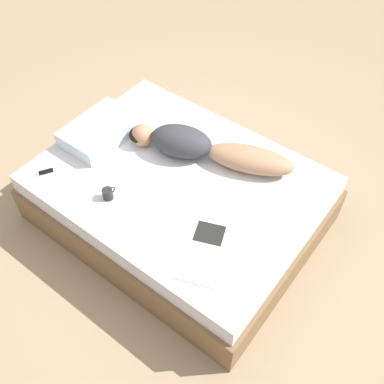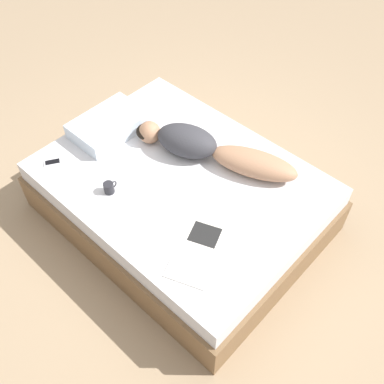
# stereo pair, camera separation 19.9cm
# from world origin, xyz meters

# --- Properties ---
(ground_plane) EXTENTS (12.00, 12.00, 0.00)m
(ground_plane) POSITION_xyz_m (0.00, 0.00, 0.00)
(ground_plane) COLOR #9E8466
(bed) EXTENTS (1.60, 2.10, 0.49)m
(bed) POSITION_xyz_m (0.00, 0.00, 0.24)
(bed) COLOR brown
(bed) RESTS_ON ground_plane
(person) EXTENTS (0.65, 1.31, 0.23)m
(person) POSITION_xyz_m (0.29, -0.02, 0.59)
(person) COLOR #A37556
(person) RESTS_ON bed
(open_magazine) EXTENTS (0.59, 0.45, 0.01)m
(open_magazine) POSITION_xyz_m (-0.40, -0.54, 0.50)
(open_magazine) COLOR silver
(open_magazine) RESTS_ON bed
(coffee_mug) EXTENTS (0.11, 0.08, 0.09)m
(coffee_mug) POSITION_xyz_m (-0.46, 0.28, 0.54)
(coffee_mug) COLOR #232328
(coffee_mug) RESTS_ON bed
(cell_phone) EXTENTS (0.14, 0.12, 0.01)m
(cell_phone) POSITION_xyz_m (-0.57, 0.83, 0.50)
(cell_phone) COLOR silver
(cell_phone) RESTS_ON bed
(pillow) EXTENTS (0.60, 0.40, 0.13)m
(pillow) POSITION_xyz_m (-0.03, 0.78, 0.56)
(pillow) COLOR silver
(pillow) RESTS_ON bed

